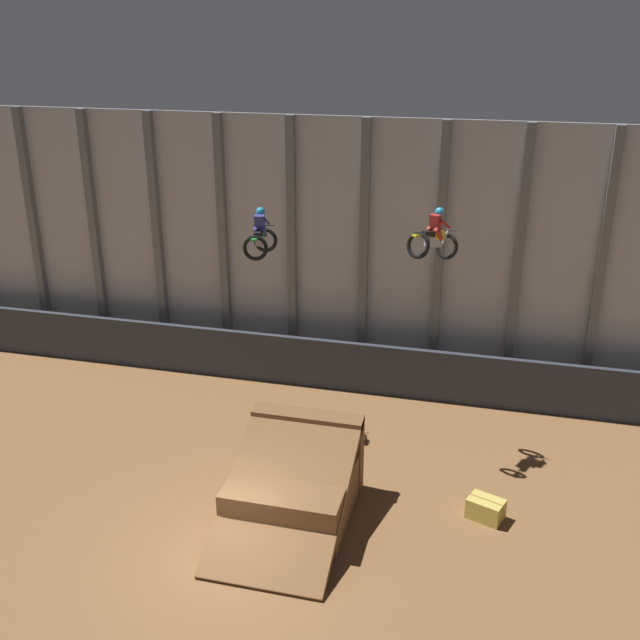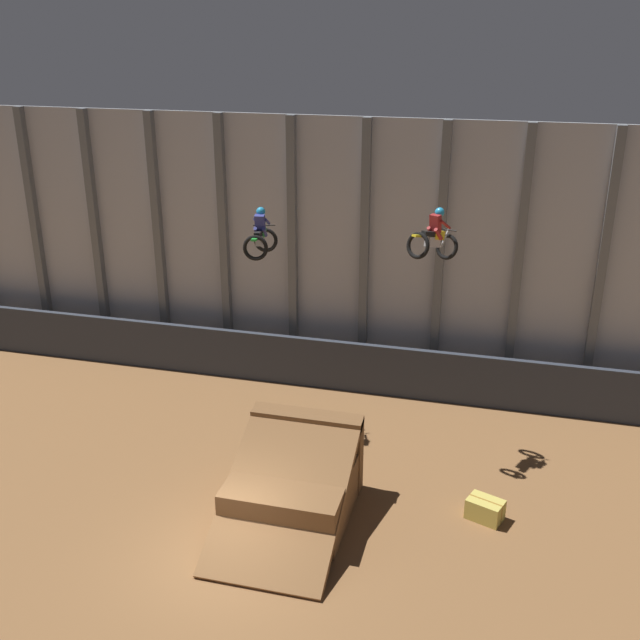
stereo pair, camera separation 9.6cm
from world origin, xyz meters
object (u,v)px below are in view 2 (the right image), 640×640
at_px(hay_bale_trackside, 485,509).
at_px(dirt_ramp, 294,483).
at_px(rider_bike_left_air, 261,236).
at_px(rider_bike_right_air, 434,238).

bearing_deg(hay_bale_trackside, dirt_ramp, -170.26).
height_order(dirt_ramp, rider_bike_left_air, rider_bike_left_air).
bearing_deg(rider_bike_left_air, rider_bike_right_air, -6.12).
bearing_deg(rider_bike_right_air, hay_bale_trackside, -28.76).
bearing_deg(rider_bike_left_air, hay_bale_trackside, -31.24).
bearing_deg(rider_bike_right_air, rider_bike_left_air, -150.30).
bearing_deg(hay_bale_trackside, rider_bike_left_air, 155.32).
relative_size(dirt_ramp, rider_bike_right_air, 2.64).
height_order(rider_bike_right_air, hay_bale_trackside, rider_bike_right_air).
height_order(rider_bike_left_air, rider_bike_right_air, rider_bike_right_air).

